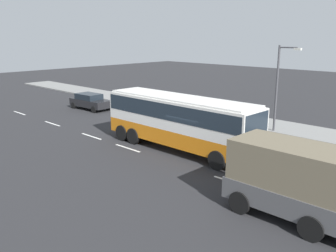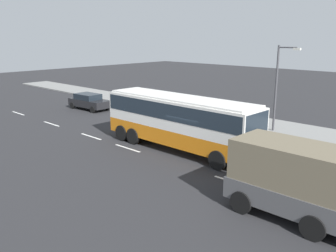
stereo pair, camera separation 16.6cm
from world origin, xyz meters
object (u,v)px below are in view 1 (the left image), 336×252
car_black_sedan (90,101)px  pedestrian_near_curb (204,106)px  cargo_truck (328,189)px  coach_bus (179,117)px  street_lamp (279,83)px

car_black_sedan → pedestrian_near_curb: size_ratio=2.71×
cargo_truck → car_black_sedan: cargo_truck is taller
coach_bus → street_lamp: (2.49, 8.16, 1.68)m
pedestrian_near_curb → cargo_truck: bearing=-24.8°
car_black_sedan → street_lamp: street_lamp is taller
coach_bus → pedestrian_near_curb: (-4.59, 8.39, -1.00)m
coach_bus → street_lamp: bearing=73.3°
coach_bus → street_lamp: 8.70m
street_lamp → pedestrian_near_curb: bearing=178.2°
coach_bus → pedestrian_near_curb: bearing=119.0°
pedestrian_near_curb → street_lamp: (7.09, -0.23, 2.69)m
cargo_truck → pedestrian_near_curb: bearing=142.2°
pedestrian_near_curb → street_lamp: bearing=11.4°
cargo_truck → car_black_sedan: size_ratio=1.76×
cargo_truck → car_black_sedan: (-25.85, 7.11, -0.82)m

